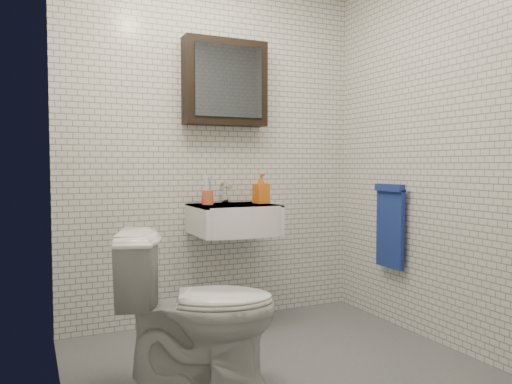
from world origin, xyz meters
The scene contains 9 objects.
ground centered at (0.00, 0.00, 0.01)m, with size 2.20×2.00×0.01m, color #505358.
room_shell centered at (0.00, 0.00, 1.47)m, with size 2.22×2.02×2.51m.
washbasin centered at (0.05, 0.73, 0.76)m, with size 0.55×0.50×0.20m.
faucet centered at (0.05, 0.93, 0.92)m, with size 0.06×0.20×0.15m.
mirror_cabinet centered at (0.05, 0.93, 1.70)m, with size 0.60×0.15×0.60m.
towel_rail centered at (1.04, 0.35, 0.72)m, with size 0.09×0.30×0.58m.
toothbrush_cup centered at (-0.11, 0.85, 0.90)m, with size 0.09×0.09×0.22m.
soap_bottle centered at (0.27, 0.79, 0.95)m, with size 0.09×0.10×0.21m, color orange.
toilet centered at (-0.46, -0.01, 0.40)m, with size 0.44×0.78×0.79m, color silver.
Camera 1 is at (-1.23, -2.38, 1.11)m, focal length 35.00 mm.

